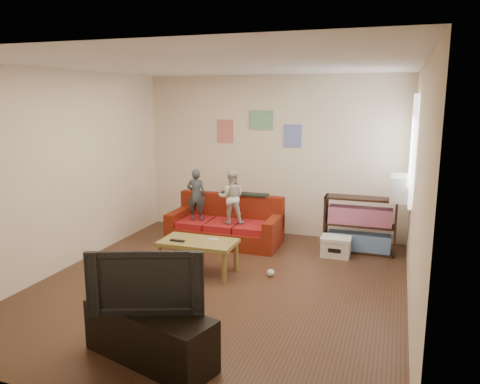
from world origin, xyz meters
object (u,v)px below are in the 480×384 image
(file_box, at_px, (336,246))
(tv_stand, at_px, (150,335))
(child_a, at_px, (196,195))
(child_b, at_px, (231,197))
(television, at_px, (147,279))
(bookshelf, at_px, (360,228))
(sofa, at_px, (226,227))
(coffee_table, at_px, (198,245))

(file_box, height_order, tv_stand, tv_stand)
(child_a, relative_size, child_b, 0.98)
(child_a, relative_size, television, 0.83)
(child_a, xyz_separation_m, bookshelf, (2.54, 0.38, -0.41))
(sofa, relative_size, file_box, 4.12)
(coffee_table, bearing_deg, sofa, 95.00)
(child_a, height_order, bookshelf, child_a)
(child_a, bearing_deg, bookshelf, 179.01)
(television, bearing_deg, file_box, 50.31)
(file_box, relative_size, tv_stand, 0.34)
(child_b, bearing_deg, sofa, -65.61)
(child_b, distance_m, television, 3.36)
(sofa, xyz_separation_m, file_box, (1.79, -0.11, -0.11))
(tv_stand, bearing_deg, television, 16.54)
(child_b, bearing_deg, tv_stand, 79.04)
(child_b, distance_m, file_box, 1.76)
(file_box, bearing_deg, child_b, -178.37)
(sofa, height_order, coffee_table, sofa)
(file_box, distance_m, television, 3.65)
(child_a, distance_m, coffee_table, 1.42)
(child_b, height_order, television, child_b)
(child_a, relative_size, coffee_table, 0.83)
(child_a, xyz_separation_m, file_box, (2.24, 0.05, -0.64))
(tv_stand, height_order, television, television)
(coffee_table, distance_m, file_box, 2.12)
(sofa, relative_size, child_a, 2.13)
(television, bearing_deg, bookshelf, 47.82)
(child_a, relative_size, file_box, 1.93)
(file_box, bearing_deg, coffee_table, -142.33)
(television, bearing_deg, coffee_table, 82.15)
(child_a, distance_m, child_b, 0.60)
(child_b, xyz_separation_m, file_box, (1.64, 0.05, -0.65))
(child_a, relative_size, tv_stand, 0.65)
(tv_stand, bearing_deg, bookshelf, 84.30)
(sofa, relative_size, tv_stand, 1.39)
(bookshelf, bearing_deg, tv_stand, -112.24)
(child_b, xyz_separation_m, coffee_table, (-0.03, -1.24, -0.41))
(coffee_table, xyz_separation_m, bookshelf, (1.97, 1.62, -0.01))
(coffee_table, xyz_separation_m, television, (0.45, -2.10, 0.38))
(file_box, bearing_deg, tv_stand, -109.75)
(bookshelf, bearing_deg, file_box, -132.40)
(bookshelf, relative_size, tv_stand, 0.83)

